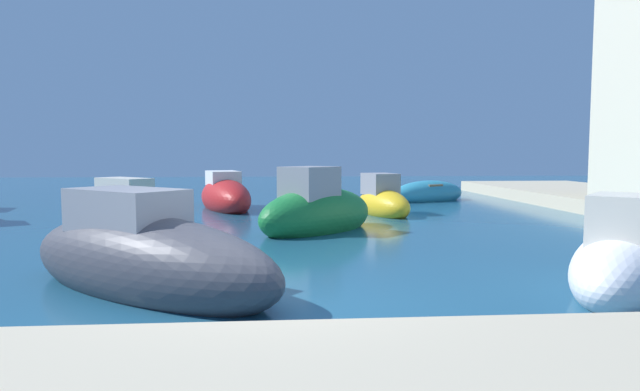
% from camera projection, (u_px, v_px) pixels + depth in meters
% --- Properties ---
extents(ground, '(80.00, 80.00, 0.00)m').
position_uv_depth(ground, '(277.00, 311.00, 6.96)').
color(ground, '#1E5170').
extents(quay_promenade, '(44.00, 32.00, 0.50)m').
position_uv_depth(quay_promenade, '(616.00, 292.00, 6.90)').
color(quay_promenade, beige).
rests_on(quay_promenade, ground).
extents(moored_boat_0, '(3.94, 3.95, 2.01)m').
position_uv_depth(moored_boat_0, '(317.00, 212.00, 14.07)').
color(moored_boat_0, '#197233').
rests_on(moored_boat_0, ground).
extents(moored_boat_1, '(1.92, 3.28, 1.60)m').
position_uv_depth(moored_boat_1, '(383.00, 202.00, 17.87)').
color(moored_boat_1, gold).
rests_on(moored_boat_1, ground).
extents(moored_boat_2, '(2.87, 5.09, 1.68)m').
position_uv_depth(moored_boat_2, '(225.00, 196.00, 19.83)').
color(moored_boat_2, '#B21E1E').
rests_on(moored_boat_2, ground).
extents(moored_boat_6, '(3.50, 3.34, 1.66)m').
position_uv_depth(moored_boat_6, '(120.00, 218.00, 13.43)').
color(moored_boat_6, '#197233').
rests_on(moored_boat_6, ground).
extents(moored_boat_8, '(3.31, 3.48, 1.72)m').
position_uv_depth(moored_boat_8, '(625.00, 265.00, 7.82)').
color(moored_boat_8, white).
rests_on(moored_boat_8, ground).
extents(moored_boat_9, '(4.98, 4.49, 1.81)m').
position_uv_depth(moored_boat_9, '(144.00, 259.00, 7.98)').
color(moored_boat_9, '#3F3F47').
rests_on(moored_boat_9, ground).
extents(moored_boat_10, '(3.91, 2.83, 1.12)m').
position_uv_depth(moored_boat_10, '(428.00, 194.00, 22.87)').
color(moored_boat_10, teal).
rests_on(moored_boat_10, ground).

